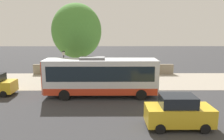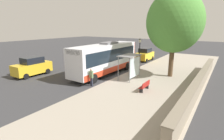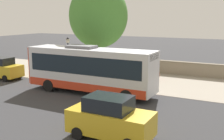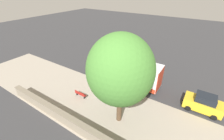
# 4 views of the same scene
# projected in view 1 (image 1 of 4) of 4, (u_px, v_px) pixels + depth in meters

# --- Properties ---
(ground_plane) EXTENTS (120.00, 120.00, 0.00)m
(ground_plane) POSITION_uv_depth(u_px,v_px,m) (101.00, 91.00, 22.98)
(ground_plane) COLOR #353538
(ground_plane) RESTS_ON ground
(sidewalk_plaza) EXTENTS (9.00, 44.00, 0.02)m
(sidewalk_plaza) POSITION_uv_depth(u_px,v_px,m) (103.00, 81.00, 27.40)
(sidewalk_plaza) COLOR #9E9384
(sidewalk_plaza) RESTS_ON ground
(stone_wall) EXTENTS (0.60, 20.00, 1.42)m
(stone_wall) POSITION_uv_depth(u_px,v_px,m) (103.00, 69.00, 31.25)
(stone_wall) COLOR gray
(stone_wall) RESTS_ON ground
(bus) EXTENTS (2.64, 10.59, 3.81)m
(bus) POSITION_uv_depth(u_px,v_px,m) (101.00, 76.00, 20.74)
(bus) COLOR silver
(bus) RESTS_ON ground
(bus_shelter) EXTENTS (1.66, 2.76, 2.68)m
(bus_shelter) POSITION_uv_depth(u_px,v_px,m) (106.00, 67.00, 24.29)
(bus_shelter) COLOR slate
(bus_shelter) RESTS_ON ground
(pedestrian) EXTENTS (0.34, 0.23, 1.75)m
(pedestrian) POSITION_uv_depth(u_px,v_px,m) (145.00, 82.00, 22.49)
(pedestrian) COLOR #2D3347
(pedestrian) RESTS_ON ground
(bench) EXTENTS (0.40, 1.61, 0.88)m
(bench) POSITION_uv_depth(u_px,v_px,m) (126.00, 77.00, 27.33)
(bench) COLOR maroon
(bench) RESTS_ON ground
(street_lamp_near) EXTENTS (0.28, 0.28, 4.16)m
(street_lamp_near) POSITION_uv_depth(u_px,v_px,m) (64.00, 66.00, 23.18)
(street_lamp_near) COLOR black
(street_lamp_near) RESTS_ON ground
(shade_tree) EXTENTS (6.07, 6.07, 9.49)m
(shade_tree) POSITION_uv_depth(u_px,v_px,m) (77.00, 31.00, 26.78)
(shade_tree) COLOR brown
(shade_tree) RESTS_ON ground
(parked_car_far_lane) EXTENTS (2.01, 4.30, 2.18)m
(parked_car_far_lane) POSITION_uv_depth(u_px,v_px,m) (178.00, 112.00, 14.26)
(parked_car_far_lane) COLOR gold
(parked_car_far_lane) RESTS_ON ground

